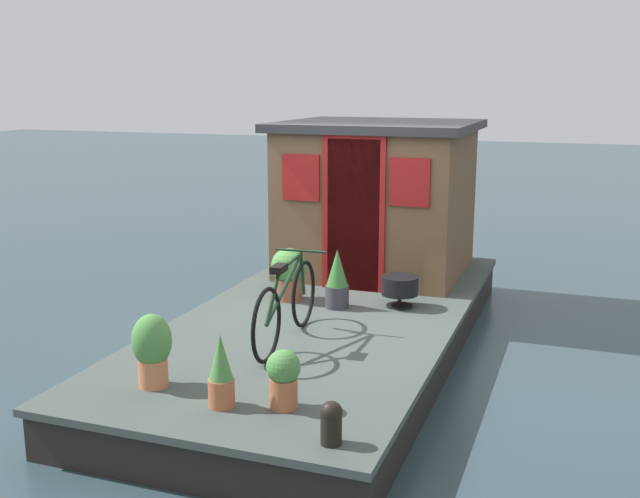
{
  "coord_description": "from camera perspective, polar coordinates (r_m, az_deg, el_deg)",
  "views": [
    {
      "loc": [
        -6.95,
        -2.45,
        2.72
      ],
      "look_at": [
        -0.2,
        0.0,
        1.13
      ],
      "focal_mm": 42.2,
      "sensor_mm": 36.0,
      "label": 1
    }
  ],
  "objects": [
    {
      "name": "ground_plane",
      "position": [
        7.86,
        0.5,
        -7.81
      ],
      "size": [
        60.0,
        60.0,
        0.0
      ],
      "primitive_type": "plane",
      "color": "#2D4247"
    },
    {
      "name": "houseboat_deck",
      "position": [
        7.78,
        0.5,
        -6.3
      ],
      "size": [
        5.98,
        2.67,
        0.43
      ],
      "color": "#424C47",
      "rests_on": "ground_plane"
    },
    {
      "name": "houseboat_cabin",
      "position": [
        9.26,
        4.4,
        3.99
      ],
      "size": [
        2.16,
        2.28,
        1.84
      ],
      "color": "brown",
      "rests_on": "houseboat_deck"
    },
    {
      "name": "bicycle",
      "position": [
        6.72,
        -2.58,
        -4.21
      ],
      "size": [
        1.64,
        0.5,
        0.77
      ],
      "color": "black",
      "rests_on": "houseboat_deck"
    },
    {
      "name": "potted_plant_sage",
      "position": [
        5.45,
        -2.78,
        -9.64
      ],
      "size": [
        0.25,
        0.25,
        0.44
      ],
      "color": "#B2603D",
      "rests_on": "houseboat_deck"
    },
    {
      "name": "potted_plant_mint",
      "position": [
        8.07,
        -2.38,
        -1.76
      ],
      "size": [
        0.38,
        0.38,
        0.57
      ],
      "color": "#935138",
      "rests_on": "houseboat_deck"
    },
    {
      "name": "potted_plant_succulent",
      "position": [
        5.93,
        -12.62,
        -7.33
      ],
      "size": [
        0.31,
        0.31,
        0.58
      ],
      "color": "#C6754C",
      "rests_on": "houseboat_deck"
    },
    {
      "name": "potted_plant_lavender",
      "position": [
        7.79,
        1.31,
        -2.38
      ],
      "size": [
        0.25,
        0.25,
        0.62
      ],
      "color": "#38383D",
      "rests_on": "houseboat_deck"
    },
    {
      "name": "potted_plant_basil",
      "position": [
        5.5,
        -7.52,
        -9.25
      ],
      "size": [
        0.19,
        0.19,
        0.55
      ],
      "color": "#B2603D",
      "rests_on": "houseboat_deck"
    },
    {
      "name": "charcoal_grill",
      "position": [
        7.87,
        6.07,
        -2.84
      ],
      "size": [
        0.39,
        0.39,
        0.33
      ],
      "color": "black",
      "rests_on": "houseboat_deck"
    },
    {
      "name": "mooring_bollard",
      "position": [
        4.97,
        0.86,
        -12.94
      ],
      "size": [
        0.15,
        0.15,
        0.29
      ],
      "color": "black",
      "rests_on": "houseboat_deck"
    }
  ]
}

